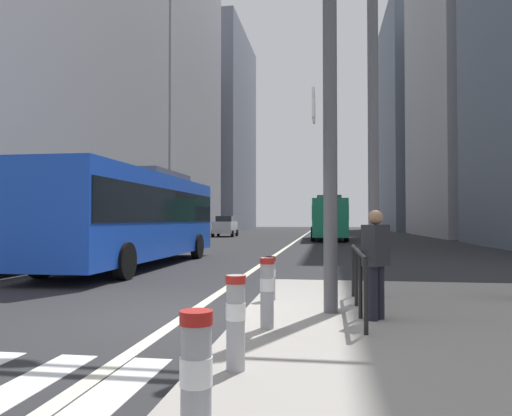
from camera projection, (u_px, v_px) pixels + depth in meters
ground_plane at (286, 248)px, 27.74m from camera, size 160.00×160.00×0.00m
lane_centre_line at (297, 240)px, 37.63m from camera, size 0.20×80.00×0.01m
office_tower_left_mid at (155, 80)px, 52.19m from camera, size 10.10×19.78×33.26m
office_tower_left_far at (211, 133)px, 77.34m from camera, size 11.37×21.36×30.99m
office_tower_right_mid at (477, 25)px, 47.66m from camera, size 10.66×20.65×41.55m
office_tower_right_far at (426, 121)px, 72.69m from camera, size 11.96×23.26×32.79m
city_bus_blue_oncoming at (135, 213)px, 16.58m from camera, size 2.73×11.18×3.40m
city_bus_red_receding at (328, 217)px, 38.57m from camera, size 2.93×10.94×3.40m
car_oncoming_mid at (225, 226)px, 45.81m from camera, size 2.17×4.19×1.94m
car_receding_near at (330, 224)px, 61.79m from camera, size 2.06×4.33×1.94m
car_receding_far at (329, 225)px, 55.47m from camera, size 2.07×4.05×1.94m
traffic_signal_gantry at (182, 64)px, 7.97m from camera, size 7.09×0.65×6.00m
street_lamp_post at (373, 25)px, 9.13m from camera, size 5.50×0.32×8.00m
bollard_front at (196, 382)px, 2.80m from camera, size 0.20×0.20×0.92m
bollard_left at (236, 317)px, 4.65m from camera, size 0.20×0.20×0.91m
bollard_right at (267, 289)px, 6.44m from camera, size 0.20×0.20×0.94m
bollard_back at (270, 276)px, 8.73m from camera, size 0.20×0.20×0.78m
pedestrian_railing at (358, 268)px, 7.61m from camera, size 0.06×3.13×0.98m
pedestrian_waiting at (376, 259)px, 7.01m from camera, size 0.43×0.45×1.59m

